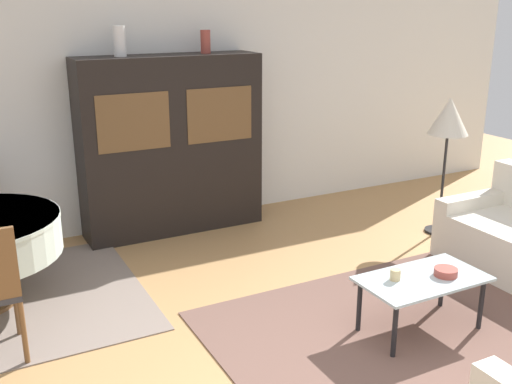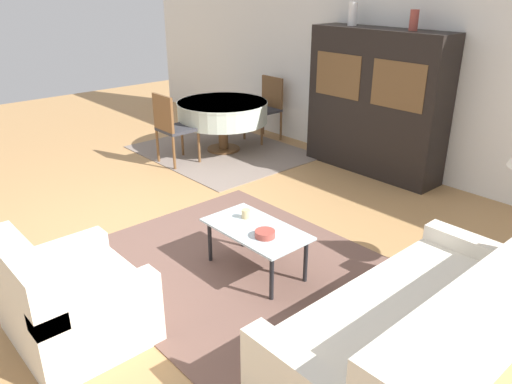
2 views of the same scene
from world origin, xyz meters
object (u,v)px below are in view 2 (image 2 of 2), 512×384
Objects in this scene: dining_table at (223,112)px; vase_tall at (353,14)px; dining_chair_near at (171,125)px; coffee_table at (256,233)px; bowl at (265,234)px; armchair at (70,301)px; dining_chair_far at (267,105)px; vase_short at (414,20)px; couch at (419,332)px; display_cabinet at (376,103)px; cup at (246,214)px.

vase_tall reaches higher than dining_table.
coffee_table is at bearing -19.42° from dining_chair_near.
armchair is at bearing -104.24° from bowl.
armchair is at bearing -97.86° from coffee_table.
vase_short is (2.34, 0.07, 1.36)m from dining_chair_far.
armchair is 3.61m from dining_chair_near.
couch is 3.77m from display_cabinet.
cup is at bearing -19.63° from dining_chair_near.
dining_table is 0.87m from dining_chair_far.
dining_chair_far is at bearing 57.80° from couch.
cup is 0.48× the size of bowl.
couch is at bearing -2.79° from cup.
couch is 25.68× the size of cup.
display_cabinet is 1.42× the size of dining_table.
bowl is 3.26m from vase_short.
vase_short reaches higher than dining_chair_far.
coffee_table is 3.46m from vase_tall.
vase_short is at bearing 93.14° from armchair.
display_cabinet is 3.05m from bowl.
vase_short is at bearing 37.70° from dining_chair_near.
dining_table is 1.36× the size of dining_chair_far.
coffee_table is 4.04× the size of vase_short.
cup is (2.59, -1.79, -0.12)m from dining_table.
vase_short is at bearing 102.19° from bowl.
coffee_table is 0.96× the size of dining_chair_far.
vase_tall reaches higher than couch.
armchair is 4.42m from display_cabinet.
bowl reaches higher than coffee_table.
dining_table is at bearing -158.11° from vase_short.
display_cabinet is (-2.42, 2.82, 0.61)m from couch.
vase_short is at bearing 95.18° from cup.
couch is 12.43× the size of bowl.
display_cabinet is at bearing 25.89° from dining_table.
vase_tall reaches higher than display_cabinet.
bowl is 3.54m from vase_tall.
dining_chair_far reaches higher than couch.
cup is (-1.77, 0.09, 0.17)m from couch.
armchair is 4.76m from vase_tall.
vase_tall reaches higher than coffee_table.
dining_chair_far is 2.03m from vase_tall.
bowl is at bearing -19.29° from dining_chair_near.
vase_tall is (1.48, 1.81, 1.39)m from dining_chair_near.
dining_chair_near is at bearing 160.37° from cup.
dining_table is 1.36× the size of dining_chair_near.
coffee_table is at bearing 89.06° from couch.
dining_table is at bearing 90.00° from dining_chair_far.
dining_chair_far is 2.71m from vase_short.
dining_table is 3.15m from cup.
armchair reaches higher than cup.
cup is (0.65, -2.73, -0.44)m from display_cabinet.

